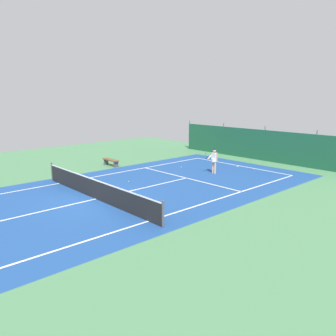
# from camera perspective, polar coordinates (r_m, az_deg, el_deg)

# --- Properties ---
(ground_plane) EXTENTS (36.00, 36.00, 0.00)m
(ground_plane) POSITION_cam_1_polar(r_m,az_deg,el_deg) (17.26, -12.01, -5.14)
(ground_plane) COLOR #4C8456
(court_surface) EXTENTS (11.02, 26.60, 0.01)m
(court_surface) POSITION_cam_1_polar(r_m,az_deg,el_deg) (17.26, -12.01, -5.12)
(court_surface) COLOR #1E478C
(court_surface) RESTS_ON ground
(tennis_net) EXTENTS (10.12, 0.10, 1.10)m
(tennis_net) POSITION_cam_1_polar(r_m,az_deg,el_deg) (17.12, -12.08, -3.50)
(tennis_net) COLOR black
(tennis_net) RESTS_ON ground
(back_fence) EXTENTS (16.30, 0.98, 2.70)m
(back_fence) POSITION_cam_1_polar(r_m,az_deg,el_deg) (28.04, 16.27, 2.69)
(back_fence) COLOR #195138
(back_fence) RESTS_ON ground
(tennis_player) EXTENTS (0.77, 0.72, 1.64)m
(tennis_player) POSITION_cam_1_polar(r_m,az_deg,el_deg) (22.32, 7.74, 1.50)
(tennis_player) COLOR #D8AD8C
(tennis_player) RESTS_ON ground
(tennis_ball_near_player) EXTENTS (0.07, 0.07, 0.07)m
(tennis_ball_near_player) POSITION_cam_1_polar(r_m,az_deg,el_deg) (24.17, 2.24, 0.18)
(tennis_ball_near_player) COLOR #CCDB33
(tennis_ball_near_player) RESTS_ON ground
(tennis_ball_midcourt) EXTENTS (0.07, 0.07, 0.07)m
(tennis_ball_midcourt) POSITION_cam_1_polar(r_m,az_deg,el_deg) (20.23, -6.67, -2.28)
(tennis_ball_midcourt) COLOR #CCDB33
(tennis_ball_midcourt) RESTS_ON ground
(courtside_bench) EXTENTS (1.60, 0.40, 0.49)m
(courtside_bench) POSITION_cam_1_polar(r_m,az_deg,el_deg) (24.93, -9.59, 1.19)
(courtside_bench) COLOR brown
(courtside_bench) RESTS_ON ground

